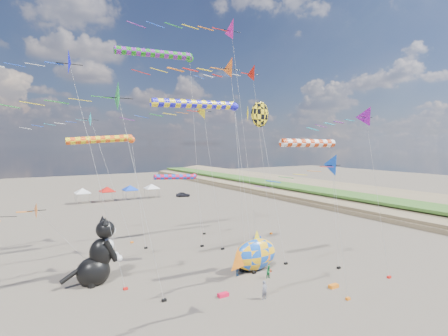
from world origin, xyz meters
name	(u,v)px	position (x,y,z in m)	size (l,w,h in m)	color
ground	(314,321)	(0.00, 0.00, 0.00)	(260.00, 260.00, 0.00)	brown
delta_kite_0	(310,170)	(0.39, 1.03, 10.69)	(9.70, 1.76, 11.95)	blue
delta_kite_1	(241,76)	(7.25, 20.35, 21.20)	(12.32, 2.38, 22.68)	red
delta_kite_2	(228,31)	(4.63, 19.24, 26.00)	(15.34, 2.85, 27.70)	#DD1C8C
delta_kite_3	(65,68)	(-14.29, 12.19, 18.30)	(10.77, 2.12, 19.69)	#0A0BD1
delta_kite_4	(370,120)	(8.32, 2.12, 14.58)	(9.17, 1.95, 15.90)	#881393
delta_kite_5	(220,68)	(-2.16, 9.55, 19.17)	(11.21, 2.16, 20.60)	orange
delta_kite_6	(92,121)	(-9.89, 26.00, 15.15)	(10.40, 2.00, 16.50)	#23D2DB
delta_kite_7	(109,101)	(-11.95, 8.37, 15.55)	(11.30, 2.32, 17.01)	#118E2F
delta_kite_8	(196,113)	(-0.53, 17.72, 15.91)	(11.00, 2.28, 17.36)	yellow
delta_kite_9	(27,215)	(-17.12, 16.06, 6.59)	(11.18, 1.59, 7.82)	orange
windsock_0	(104,140)	(-9.32, 22.76, 12.96)	(8.63, 0.82, 13.42)	#FE5315
windsock_1	(199,105)	(-3.77, 10.40, 15.93)	(9.77, 0.77, 16.39)	#1B16E4
windsock_2	(311,144)	(5.64, 6.25, 12.54)	(7.66, 0.78, 13.01)	red
windsock_3	(158,55)	(-3.91, 20.01, 22.30)	(10.19, 0.88, 22.83)	#198A19
windsock_4	(178,177)	(0.41, 25.04, 8.16)	(7.26, 0.70, 8.57)	red
angelfish_kite	(258,115)	(3.81, 11.95, 15.45)	(3.74, 3.02, 16.90)	yellow
cat_inflatable	(97,250)	(-11.84, 14.92, 3.01)	(4.47, 2.23, 6.03)	black
fish_inflatable	(255,254)	(2.15, 10.10, 1.65)	(6.37, 3.21, 4.06)	blue
person_adult	(264,290)	(-0.94, 4.56, 0.77)	(0.56, 0.37, 1.54)	slate
child_green	(269,272)	(2.13, 7.86, 0.62)	(0.61, 0.47, 1.25)	#187B3B
child_blue	(237,270)	(-0.06, 9.95, 0.55)	(0.65, 0.27, 1.11)	#2A66AB
kite_bag_0	(257,237)	(9.37, 19.53, 0.15)	(0.90, 0.44, 0.30)	blue
kite_bag_1	(244,269)	(1.24, 10.63, 0.15)	(0.90, 0.44, 0.30)	black
kite_bag_2	(334,286)	(5.62, 3.26, 0.15)	(0.90, 0.44, 0.30)	orange
kite_bag_3	(223,295)	(-3.54, 6.71, 0.15)	(0.90, 0.44, 0.30)	red
tent_row	(119,187)	(1.50, 60.00, 3.15)	(19.20, 4.20, 3.80)	silver
parked_car	(183,194)	(15.97, 58.00, 0.56)	(1.31, 3.26, 1.11)	#26262D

